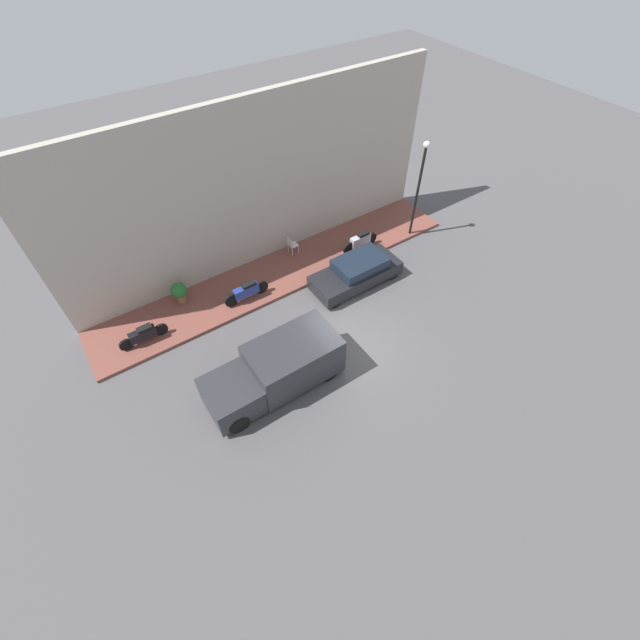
{
  "coord_description": "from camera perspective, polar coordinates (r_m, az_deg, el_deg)",
  "views": [
    {
      "loc": [
        -7.88,
        6.58,
        13.08
      ],
      "look_at": [
        1.29,
        0.4,
        0.6
      ],
      "focal_mm": 24.0,
      "sensor_mm": 36.0,
      "label": 1
    }
  ],
  "objects": [
    {
      "name": "cafe_chair",
      "position": [
        20.06,
        -3.77,
        10.0
      ],
      "size": [
        0.4,
        0.4,
        0.85
      ],
      "color": "silver",
      "rests_on": "sidewalk"
    },
    {
      "name": "sidewalk",
      "position": [
        19.48,
        -5.25,
        6.32
      ],
      "size": [
        2.73,
        16.95,
        0.14
      ],
      "color": "brown",
      "rests_on": "ground_plane"
    },
    {
      "name": "scooter_silver",
      "position": [
        20.38,
        5.41,
        10.47
      ],
      "size": [
        0.3,
        1.91,
        0.86
      ],
      "color": "#B7B7BF",
      "rests_on": "sidewalk"
    },
    {
      "name": "ground_plane",
      "position": [
        16.63,
        3.62,
        -3.55
      ],
      "size": [
        60.0,
        60.0,
        0.0
      ],
      "primitive_type": "plane",
      "color": "#514F51"
    },
    {
      "name": "parked_car",
      "position": [
        18.71,
        4.91,
        6.39
      ],
      "size": [
        1.63,
        4.02,
        1.24
      ],
      "color": "black",
      "rests_on": "ground_plane"
    },
    {
      "name": "building_facade",
      "position": [
        18.47,
        -8.53,
        17.1
      ],
      "size": [
        0.3,
        16.95,
        7.22
      ],
      "color": "#B2A899",
      "rests_on": "ground_plane"
    },
    {
      "name": "potted_plant",
      "position": [
        18.48,
        -18.26,
        3.6
      ],
      "size": [
        0.66,
        0.66,
        1.0
      ],
      "color": "brown",
      "rests_on": "sidewalk"
    },
    {
      "name": "motorcycle_black",
      "position": [
        17.61,
        -22.51,
        -1.8
      ],
      "size": [
        0.3,
        1.88,
        0.74
      ],
      "color": "black",
      "rests_on": "sidewalk"
    },
    {
      "name": "streetlamp",
      "position": [
        20.44,
        13.16,
        17.67
      ],
      "size": [
        0.29,
        0.29,
        4.65
      ],
      "color": "black",
      "rests_on": "sidewalk"
    },
    {
      "name": "motorcycle_blue",
      "position": [
        18.06,
        -9.77,
        3.81
      ],
      "size": [
        0.3,
        2.0,
        0.81
      ],
      "color": "navy",
      "rests_on": "sidewalk"
    },
    {
      "name": "delivery_van",
      "position": [
        14.91,
        -5.99,
        -6.61
      ],
      "size": [
        1.91,
        4.85,
        1.78
      ],
      "color": "#2D2D33",
      "rests_on": "ground_plane"
    }
  ]
}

